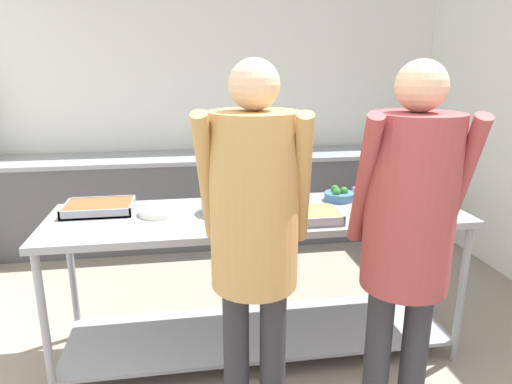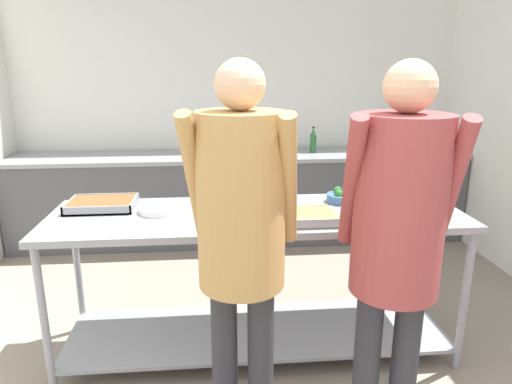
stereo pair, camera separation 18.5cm
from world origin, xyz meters
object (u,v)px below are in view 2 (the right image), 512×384
serving_tray_greens (300,217)px  guest_serving_right (397,228)px  plate_stack (161,209)px  serving_tray_vegetables (396,197)px  guest_serving_left (241,223)px  broccoli_bowl (342,197)px  sauce_pan (222,203)px  water_bottle (313,141)px  serving_tray_roast (102,204)px

serving_tray_greens → guest_serving_right: size_ratio=0.23×
plate_stack → serving_tray_vegetables: serving_tray_vegetables is taller
guest_serving_left → guest_serving_right: (0.65, -0.12, -0.00)m
plate_stack → broccoli_bowl: broccoli_bowl is taller
serving_tray_vegetables → serving_tray_greens: bearing=-154.1°
plate_stack → serving_tray_greens: 0.84m
sauce_pan → broccoli_bowl: sauce_pan is taller
plate_stack → water_bottle: water_bottle is taller
water_bottle → broccoli_bowl: bearing=-96.3°
water_bottle → serving_tray_greens: bearing=-103.9°
sauce_pan → broccoli_bowl: bearing=9.7°
plate_stack → serving_tray_vegetables: (1.49, 0.09, 0.01)m
serving_tray_roast → water_bottle: water_bottle is taller
broccoli_bowl → guest_serving_left: bearing=-128.3°
broccoli_bowl → water_bottle: 1.82m
broccoli_bowl → water_bottle: size_ratio=0.72×
broccoli_bowl → guest_serving_left: 1.14m
plate_stack → water_bottle: 2.33m
guest_serving_left → broccoli_bowl: bearing=51.7°
plate_stack → sauce_pan: (0.36, -0.03, 0.04)m
serving_tray_greens → broccoli_bowl: 0.49m
sauce_pan → serving_tray_roast: bearing=169.7°
sauce_pan → serving_tray_vegetables: (1.13, 0.12, -0.03)m
sauce_pan → water_bottle: (0.97, 1.94, 0.05)m
plate_stack → guest_serving_left: bearing=-60.7°
serving_tray_roast → serving_tray_greens: 1.22m
serving_tray_greens → guest_serving_left: 0.66m
guest_serving_left → water_bottle: guest_serving_left is taller
sauce_pan → serving_tray_vegetables: 1.14m
serving_tray_greens → guest_serving_left: (-0.36, -0.53, 0.17)m
serving_tray_vegetables → guest_serving_right: (-0.40, -0.99, 0.16)m
serving_tray_greens → water_bottle: bearing=76.1°
sauce_pan → broccoli_bowl: 0.78m
broccoli_bowl → guest_serving_right: 1.02m
plate_stack → broccoli_bowl: (1.14, 0.10, 0.02)m
plate_stack → guest_serving_left: 0.91m
sauce_pan → guest_serving_left: 0.77m
serving_tray_roast → broccoli_bowl: bearing=-0.1°
sauce_pan → serving_tray_vegetables: sauce_pan is taller
serving_tray_roast → plate_stack: size_ratio=1.52×
guest_serving_right → serving_tray_roast: bearing=145.5°
serving_tray_roast → guest_serving_left: guest_serving_left is taller
guest_serving_right → water_bottle: guest_serving_right is taller
broccoli_bowl → guest_serving_right: guest_serving_right is taller
serving_tray_vegetables → guest_serving_left: size_ratio=0.25×
serving_tray_greens → guest_serving_right: guest_serving_right is taller
serving_tray_greens → guest_serving_right: bearing=-65.6°
plate_stack → guest_serving_right: size_ratio=0.15×
sauce_pan → water_bottle: water_bottle is taller
plate_stack → sauce_pan: 0.37m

